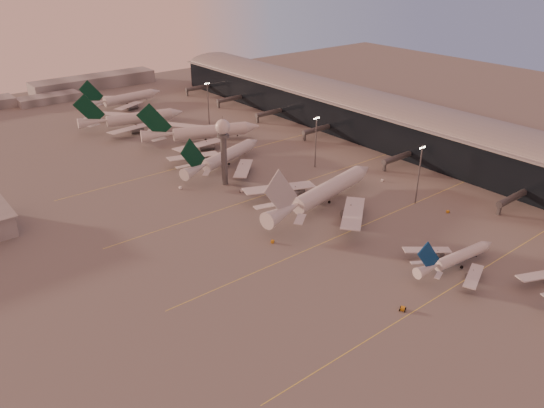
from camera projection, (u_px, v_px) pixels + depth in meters
ground at (452, 323)px, 147.91m from camera, size 700.00×700.00×0.00m
taxiway_markings at (372, 220)px, 204.13m from camera, size 180.00×185.25×0.02m
terminal at (395, 123)px, 281.43m from camera, size 57.00×362.00×23.04m
radar_tower at (223, 139)px, 225.85m from camera, size 6.40×6.40×31.10m
mast_b at (419, 172)px, 211.55m from camera, size 3.60×0.56×25.00m
mast_c at (316, 140)px, 247.34m from camera, size 3.60×0.56×25.00m
mast_d at (208, 101)px, 309.39m from camera, size 3.60×0.56×25.00m
distant_horizon at (59, 90)px, 375.95m from camera, size 165.00×37.50×9.00m
narrowbody_mid at (455, 260)px, 172.25m from camera, size 37.18×29.56×14.53m
widebody_white at (323, 196)px, 213.36m from camera, size 69.91×55.50×24.83m
greentail_a at (224, 160)px, 251.83m from camera, size 55.60×44.16×20.97m
greentail_b at (203, 135)px, 284.03m from camera, size 62.52×49.60×23.72m
greentail_c at (133, 121)px, 307.98m from camera, size 60.84×48.62×22.39m
greentail_d at (124, 101)px, 349.64m from camera, size 57.43×46.22×20.86m
gsv_tug_mid at (403, 309)px, 152.71m from camera, size 3.91×4.58×1.12m
gsv_truck_b at (449, 210)px, 209.21m from camera, size 5.23×2.87×2.00m
gsv_truck_c at (273, 240)px, 187.90m from camera, size 5.70×4.63×2.22m
gsv_catering_b at (383, 177)px, 237.14m from camera, size 4.84×3.21×3.66m
gsv_tug_far at (241, 191)px, 226.89m from camera, size 3.62×3.98×0.98m
gsv_truck_d at (180, 186)px, 230.07m from camera, size 2.75×5.76×2.23m
gsv_tug_hangar at (247, 140)px, 287.94m from camera, size 3.69×2.97×0.92m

